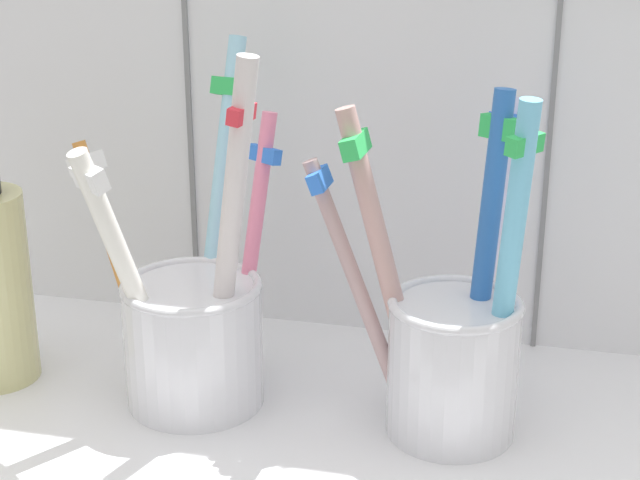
{
  "coord_description": "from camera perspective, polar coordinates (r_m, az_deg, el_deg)",
  "views": [
    {
      "loc": [
        11.08,
        -46.78,
        30.0
      ],
      "look_at": [
        0.0,
        0.1,
        11.85
      ],
      "focal_mm": 58.15,
      "sensor_mm": 36.0,
      "label": 1
    }
  ],
  "objects": [
    {
      "name": "counter_slab",
      "position": [
        0.56,
        -0.02,
        -10.46
      ],
      "size": [
        64.0,
        22.0,
        2.0
      ],
      "primitive_type": "cube",
      "color": "silver",
      "rests_on": "ground"
    },
    {
      "name": "toothbrush_cup_left",
      "position": [
        0.56,
        -6.91,
        -4.49
      ],
      "size": [
        11.31,
        13.17,
        19.18
      ],
      "color": "silver",
      "rests_on": "counter_slab"
    },
    {
      "name": "toothbrush_cup_right",
      "position": [
        0.53,
        7.33,
        -5.63
      ],
      "size": [
        11.46,
        10.51,
        17.8
      ],
      "color": "silver",
      "rests_on": "counter_slab"
    }
  ]
}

